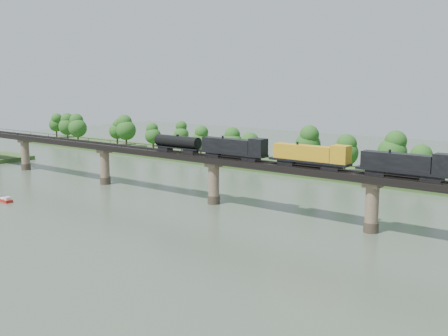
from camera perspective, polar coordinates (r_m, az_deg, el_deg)
The scene contains 7 objects.
ground at distance 114.07m, azimuth -10.76°, elevation -6.21°, with size 400.00×400.00×0.00m, color #3B4A3A.
far_bank at distance 179.67m, azimuth 10.23°, elevation -0.28°, with size 300.00×24.00×1.60m, color #2A4A1D.
bridge at distance 133.72m, azimuth -1.05°, elevation -1.36°, with size 236.00×30.00×11.50m.
bridge_superstructure at distance 132.70m, azimuth -1.05°, elevation 1.33°, with size 220.00×4.90×0.75m.
far_treeline at distance 178.72m, azimuth 7.30°, elevation 2.34°, with size 289.06×17.54×13.60m.
freight_train at distance 121.14m, azimuth 5.96°, elevation 1.54°, with size 73.94×2.88×5.09m.
motorboat at distance 146.88m, azimuth -21.37°, elevation -3.03°, with size 4.98×2.07×1.37m.
Camera 1 is at (83.95, -71.12, 30.08)m, focal length 45.00 mm.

